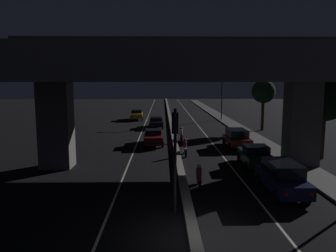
{
  "coord_description": "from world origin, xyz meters",
  "views": [
    {
      "loc": [
        -1.2,
        -11.91,
        6.05
      ],
      "look_at": [
        -0.59,
        24.1,
        1.11
      ],
      "focal_mm": 35.0,
      "sensor_mm": 36.0,
      "label": 1
    }
  ],
  "objects": [
    {
      "name": "car_black_second_oncoming",
      "position": [
        -2.03,
        30.85,
        0.73
      ],
      "size": [
        1.87,
        4.64,
        1.35
      ],
      "rotation": [
        0.0,
        0.0,
        -1.57
      ],
      "color": "black",
      "rests_on": "ground_plane"
    },
    {
      "name": "car_dark_red_lead_oncoming",
      "position": [
        -2.1,
        19.11,
        0.75
      ],
      "size": [
        2.01,
        4.57,
        1.45
      ],
      "rotation": [
        0.0,
        0.0,
        -1.52
      ],
      "color": "#591414",
      "rests_on": "ground_plane"
    },
    {
      "name": "elevated_overpass",
      "position": [
        0.0,
        10.86,
        6.82
      ],
      "size": [
        22.94,
        12.17,
        9.04
      ],
      "color": "#5B5956",
      "rests_on": "ground_plane"
    },
    {
      "name": "lane_line_left_inner",
      "position": [
        -3.7,
        35.0,
        0.0
      ],
      "size": [
        0.12,
        126.0,
        0.0
      ],
      "primitive_type": "cube",
      "color": "beige",
      "rests_on": "ground_plane"
    },
    {
      "name": "pedestrian_on_sidewalk",
      "position": [
        8.67,
        13.01,
        0.94
      ],
      "size": [
        0.38,
        0.38,
        1.65
      ],
      "color": "#2D261E",
      "rests_on": "sidewalk_right"
    },
    {
      "name": "motorcycle_white_filtering_mid",
      "position": [
        0.62,
        14.32,
        0.61
      ],
      "size": [
        0.34,
        1.78,
        1.42
      ],
      "rotation": [
        0.0,
        0.0,
        1.65
      ],
      "color": "black",
      "rests_on": "ground_plane"
    },
    {
      "name": "car_dark_green_second",
      "position": [
        5.49,
        11.01,
        0.75
      ],
      "size": [
        2.13,
        4.27,
        1.5
      ],
      "rotation": [
        0.0,
        0.0,
        1.53
      ],
      "color": "black",
      "rests_on": "ground_plane"
    },
    {
      "name": "car_dark_blue_lead",
      "position": [
        5.31,
        5.23,
        0.88
      ],
      "size": [
        1.88,
        4.5,
        1.72
      ],
      "rotation": [
        0.0,
        0.0,
        1.57
      ],
      "color": "#141938",
      "rests_on": "ground_plane"
    },
    {
      "name": "traffic_light_left_of_median",
      "position": [
        -0.64,
        2.62,
        3.31
      ],
      "size": [
        0.3,
        0.49,
        4.86
      ],
      "color": "black",
      "rests_on": "ground_plane"
    },
    {
      "name": "motorcycle_blue_filtering_far",
      "position": [
        0.64,
        20.36,
        0.63
      ],
      "size": [
        0.34,
        1.92,
        1.49
      ],
      "rotation": [
        0.0,
        0.0,
        1.63
      ],
      "color": "black",
      "rests_on": "ground_plane"
    },
    {
      "name": "car_taxi_yellow_third_oncoming",
      "position": [
        -5.28,
        39.64,
        0.81
      ],
      "size": [
        2.14,
        4.31,
        1.54
      ],
      "rotation": [
        0.0,
        0.0,
        -1.53
      ],
      "color": "gold",
      "rests_on": "ground_plane"
    },
    {
      "name": "sidewalk_right",
      "position": [
        8.57,
        28.0,
        0.06
      ],
      "size": [
        2.21,
        126.0,
        0.13
      ],
      "primitive_type": "cube",
      "color": "#5B5956",
      "rests_on": "ground_plane"
    },
    {
      "name": "median_divider",
      "position": [
        0.0,
        35.0,
        0.14
      ],
      "size": [
        0.47,
        126.0,
        0.27
      ],
      "primitive_type": "cube",
      "color": "gray",
      "rests_on": "ground_plane"
    },
    {
      "name": "street_lamp",
      "position": [
        7.67,
        39.03,
        4.76
      ],
      "size": [
        2.69,
        0.32,
        7.97
      ],
      "color": "#2D2D30",
      "rests_on": "ground_plane"
    },
    {
      "name": "roadside_tree_kerbside_mid",
      "position": [
        11.18,
        28.11,
        4.71
      ],
      "size": [
        2.85,
        2.85,
        6.21
      ],
      "color": "#38281C",
      "rests_on": "ground_plane"
    },
    {
      "name": "motorcycle_red_filtering_near",
      "position": [
        0.87,
        6.13,
        0.6
      ],
      "size": [
        0.33,
        1.85,
        1.39
      ],
      "rotation": [
        0.0,
        0.0,
        1.54
      ],
      "color": "black",
      "rests_on": "ground_plane"
    },
    {
      "name": "ground_plane",
      "position": [
        0.0,
        0.0,
        0.0
      ],
      "size": [
        200.0,
        200.0,
        0.0
      ],
      "primitive_type": "plane",
      "color": "black"
    },
    {
      "name": "roadside_tree_kerbside_near",
      "position": [
        11.26,
        13.03,
        4.67
      ],
      "size": [
        3.44,
        3.44,
        6.43
      ],
      "color": "#38281C",
      "rests_on": "ground_plane"
    },
    {
      "name": "lane_line_right_inner",
      "position": [
        3.7,
        35.0,
        0.0
      ],
      "size": [
        0.12,
        126.0,
        0.0
      ],
      "primitive_type": "cube",
      "color": "beige",
      "rests_on": "ground_plane"
    },
    {
      "name": "car_dark_red_third",
      "position": [
        5.68,
        17.82,
        0.86
      ],
      "size": [
        2.07,
        4.31,
        1.66
      ],
      "rotation": [
        0.0,
        0.0,
        1.59
      ],
      "color": "#591414",
      "rests_on": "ground_plane"
    }
  ]
}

